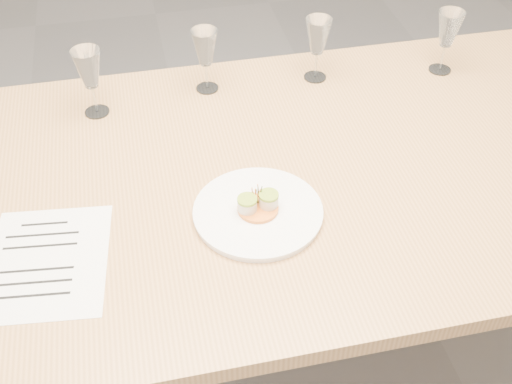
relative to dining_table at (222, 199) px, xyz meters
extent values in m
plane|color=slate|center=(0.00, 0.00, -0.68)|extent=(7.00, 7.00, 0.00)
cube|color=tan|center=(0.00, 0.00, 0.05)|extent=(2.40, 1.00, 0.04)
cylinder|color=white|center=(0.06, -0.14, 0.07)|extent=(0.28, 0.28, 0.01)
cylinder|color=white|center=(0.06, -0.14, 0.08)|extent=(0.28, 0.28, 0.01)
cylinder|color=orange|center=(0.06, -0.14, 0.09)|extent=(0.09, 0.09, 0.01)
cylinder|color=beige|center=(0.03, -0.14, 0.10)|extent=(0.04, 0.04, 0.03)
cylinder|color=beige|center=(0.08, -0.14, 0.10)|extent=(0.04, 0.04, 0.03)
cylinder|color=#8FA72E|center=(0.03, -0.14, 0.12)|extent=(0.04, 0.04, 0.01)
cylinder|color=#8FA72E|center=(0.08, -0.14, 0.12)|extent=(0.04, 0.04, 0.01)
cylinder|color=#C6C76A|center=(0.11, -0.18, 0.08)|extent=(0.04, 0.04, 0.00)
cube|color=white|center=(-0.39, -0.18, 0.07)|extent=(0.27, 0.33, 0.00)
cube|color=black|center=(-0.40, -0.07, 0.07)|extent=(0.10, 0.02, 0.00)
cube|color=black|center=(-0.40, -0.10, 0.07)|extent=(0.15, 0.02, 0.00)
cube|color=black|center=(-0.40, -0.13, 0.07)|extent=(0.15, 0.02, 0.00)
cube|color=black|center=(-0.41, -0.20, 0.07)|extent=(0.15, 0.02, 0.00)
cube|color=black|center=(-0.42, -0.23, 0.07)|extent=(0.15, 0.02, 0.00)
cube|color=black|center=(-0.42, -0.26, 0.07)|extent=(0.15, 0.02, 0.00)
cylinder|color=white|center=(-0.27, 0.32, 0.07)|extent=(0.06, 0.06, 0.00)
cylinder|color=white|center=(-0.27, 0.32, 0.11)|extent=(0.01, 0.01, 0.08)
cone|color=white|center=(-0.27, 0.32, 0.20)|extent=(0.07, 0.07, 0.10)
cylinder|color=white|center=(0.03, 0.37, 0.07)|extent=(0.06, 0.06, 0.00)
cylinder|color=white|center=(0.03, 0.37, 0.11)|extent=(0.01, 0.01, 0.07)
cone|color=white|center=(0.03, 0.37, 0.19)|extent=(0.07, 0.07, 0.10)
cylinder|color=white|center=(0.33, 0.36, 0.07)|extent=(0.06, 0.06, 0.00)
cylinder|color=white|center=(0.33, 0.36, 0.11)|extent=(0.01, 0.01, 0.08)
cone|color=white|center=(0.33, 0.36, 0.20)|extent=(0.07, 0.07, 0.10)
cylinder|color=white|center=(0.69, 0.33, 0.07)|extent=(0.06, 0.06, 0.00)
cylinder|color=white|center=(0.69, 0.33, 0.11)|extent=(0.01, 0.01, 0.08)
cone|color=white|center=(0.69, 0.33, 0.20)|extent=(0.07, 0.07, 0.10)
camera|label=1|loc=(-0.16, -1.11, 1.05)|focal=45.00mm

